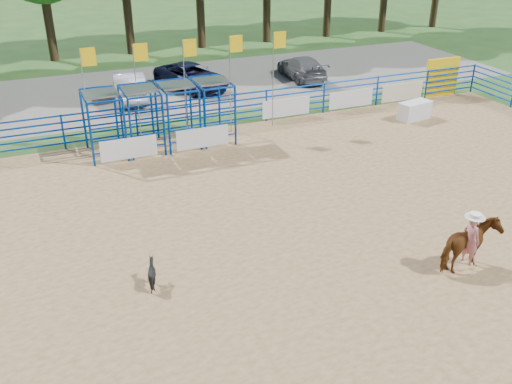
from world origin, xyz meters
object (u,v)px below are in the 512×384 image
(announcer_table, at_px, (415,110))
(car_c, at_px, (191,76))
(car_b, at_px, (129,85))
(car_d, at_px, (302,67))
(calf, at_px, (152,274))
(horse_and_rider, at_px, (470,242))

(announcer_table, bearing_deg, car_c, 132.54)
(car_b, bearing_deg, car_d, -171.64)
(car_b, distance_m, car_c, 3.59)
(announcer_table, relative_size, car_b, 0.35)
(announcer_table, xyz_separation_m, calf, (-14.40, -8.22, -0.05))
(announcer_table, relative_size, horse_and_rider, 0.63)
(car_c, relative_size, car_d, 1.09)
(car_c, bearing_deg, calf, -130.30)
(announcer_table, height_order, car_c, car_c)
(calf, xyz_separation_m, car_c, (6.26, 17.10, 0.29))
(car_b, distance_m, car_d, 10.01)
(car_d, bearing_deg, calf, 56.93)
(horse_and_rider, distance_m, calf, 8.54)
(horse_and_rider, xyz_separation_m, calf, (-8.12, 2.58, -0.51))
(horse_and_rider, xyz_separation_m, car_b, (-5.39, 19.02, -0.15))
(horse_and_rider, xyz_separation_m, car_d, (4.62, 19.19, -0.24))
(car_b, relative_size, car_c, 0.93)
(announcer_table, relative_size, car_d, 0.36)
(car_b, height_order, car_d, car_b)
(horse_and_rider, relative_size, car_b, 0.56)
(horse_and_rider, bearing_deg, announcer_table, 59.82)
(horse_and_rider, bearing_deg, car_d, 76.47)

